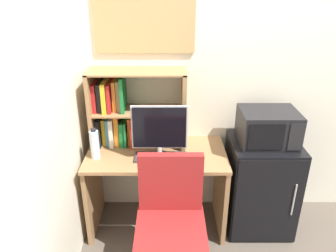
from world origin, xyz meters
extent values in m
cube|color=silver|center=(0.40, 0.02, 1.30)|extent=(6.40, 0.04, 2.60)
cube|color=#997047|center=(-0.98, -0.30, 0.72)|extent=(1.14, 0.61, 0.03)
cube|color=#997047|center=(-1.53, -0.30, 0.35)|extent=(0.04, 0.55, 0.71)
cube|color=#997047|center=(-0.43, -0.30, 0.35)|extent=(0.04, 0.55, 0.71)
cube|color=#997047|center=(-1.50, -0.15, 1.06)|extent=(0.03, 0.30, 0.64)
cube|color=#997047|center=(-0.76, -0.15, 1.06)|extent=(0.03, 0.30, 0.64)
cube|color=#997047|center=(-1.13, -0.15, 1.37)|extent=(0.78, 0.30, 0.01)
cube|color=#997047|center=(-1.13, -0.15, 1.04)|extent=(0.71, 0.30, 0.01)
cube|color=black|center=(-1.47, -0.13, 0.86)|extent=(0.04, 0.23, 0.24)
cube|color=gold|center=(-1.43, -0.11, 0.85)|extent=(0.03, 0.18, 0.23)
cube|color=teal|center=(-1.39, -0.12, 0.85)|extent=(0.03, 0.19, 0.23)
cube|color=silver|center=(-1.36, -0.13, 0.86)|extent=(0.03, 0.24, 0.25)
cube|color=orange|center=(-1.32, -0.12, 0.87)|extent=(0.04, 0.21, 0.27)
cube|color=#197233|center=(-1.28, -0.13, 0.84)|extent=(0.03, 0.22, 0.21)
cube|color=#197233|center=(-1.24, -0.13, 0.84)|extent=(0.02, 0.23, 0.22)
cube|color=orange|center=(-1.21, -0.11, 0.85)|extent=(0.03, 0.17, 0.24)
cube|color=#B21E1E|center=(-1.19, -0.13, 0.87)|extent=(0.02, 0.24, 0.26)
cube|color=#B21E1E|center=(-1.47, -0.13, 1.16)|extent=(0.03, 0.23, 0.23)
cube|color=black|center=(-1.43, -0.12, 1.16)|extent=(0.04, 0.22, 0.23)
cube|color=gold|center=(-1.39, -0.14, 1.17)|extent=(0.04, 0.25, 0.24)
cube|color=#B21E1E|center=(-1.35, -0.13, 1.16)|extent=(0.03, 0.24, 0.23)
cube|color=orange|center=(-1.32, -0.12, 1.17)|extent=(0.03, 0.19, 0.25)
cube|color=brown|center=(-1.28, -0.12, 1.17)|extent=(0.03, 0.20, 0.25)
cube|color=#197233|center=(-1.25, -0.13, 1.19)|extent=(0.03, 0.24, 0.28)
cylinder|color=#B7B7BC|center=(-0.95, -0.40, 0.74)|extent=(0.18, 0.18, 0.02)
cylinder|color=#B7B7BC|center=(-0.95, -0.40, 0.80)|extent=(0.04, 0.04, 0.09)
cube|color=#B7B7BC|center=(-0.95, -0.40, 1.00)|extent=(0.43, 0.01, 0.35)
cube|color=black|center=(-0.95, -0.40, 1.00)|extent=(0.40, 0.02, 0.33)
cube|color=#333338|center=(-0.94, -0.40, 0.74)|extent=(0.41, 0.15, 0.02)
ellipsoid|color=silver|center=(-0.65, -0.40, 0.75)|extent=(0.06, 0.10, 0.03)
cylinder|color=silver|center=(-1.46, -0.39, 0.85)|extent=(0.07, 0.07, 0.23)
cylinder|color=black|center=(-1.46, -0.39, 0.98)|extent=(0.04, 0.04, 0.02)
cube|color=black|center=(-0.09, -0.29, 0.41)|extent=(0.55, 0.51, 0.82)
cube|color=black|center=(-0.09, -0.55, 0.41)|extent=(0.53, 0.01, 0.79)
cylinder|color=#B2B2B7|center=(0.10, -0.56, 0.45)|extent=(0.01, 0.01, 0.29)
cube|color=black|center=(-0.09, -0.29, 0.96)|extent=(0.45, 0.36, 0.27)
cube|color=black|center=(-0.16, -0.47, 0.96)|extent=(0.27, 0.01, 0.21)
cube|color=black|center=(0.07, -0.47, 0.96)|extent=(0.11, 0.01, 0.22)
cube|color=maroon|center=(-0.87, -0.96, 0.49)|extent=(0.47, 0.47, 0.07)
cube|color=maroon|center=(-0.87, -0.74, 0.74)|extent=(0.45, 0.06, 0.44)
cube|color=tan|center=(-1.07, -0.01, 1.73)|extent=(0.79, 0.02, 0.49)
camera|label=1|loc=(-0.89, -2.63, 2.03)|focal=34.76mm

